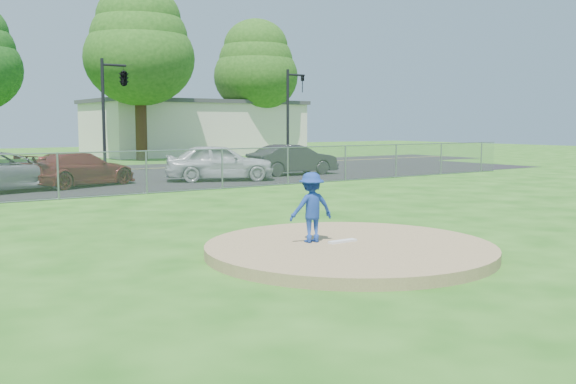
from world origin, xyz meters
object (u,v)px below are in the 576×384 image
Objects in this scene: traffic_signal_center at (122,80)px; parked_car_pearl at (220,162)px; traffic_signal_right at (291,108)px; parked_car_charcoal at (293,160)px; commercial_building at (195,127)px; parked_car_darkred at (80,169)px; tree_right at (139,45)px; parked_car_gray at (5,172)px; pitcher at (311,207)px; tree_far_right at (256,66)px.

traffic_signal_center is 7.97m from parked_car_pearl.
traffic_signal_right is 1.28× the size of parked_car_charcoal.
commercial_building is 3.56× the size of parked_car_darkred.
tree_right is 18.44m from parked_car_pearl.
parked_car_darkred is 1.05× the size of parked_car_charcoal.
commercial_building is at bearing -55.21° from parked_car_gray.
tree_right is 33.53m from pitcher.
traffic_signal_center is 4.23× the size of pitcher.
tree_far_right is at bearing 15.26° from tree_right.
traffic_signal_right is at bearing -96.29° from commercial_building.
tree_right reaches higher than traffic_signal_center.
tree_right reaches higher than parked_car_gray.
parked_car_pearl reaches higher than parked_car_darkred.
parked_car_pearl is (-3.33, -16.79, -6.85)m from tree_right.
tree_far_right is 1.92× the size of traffic_signal_right.
parked_car_charcoal is at bearing -103.56° from parked_car_gray.
tree_far_right is at bearing -12.76° from parked_car_pearl.
parked_car_pearl is (-10.33, -22.79, -1.36)m from commercial_building.
traffic_signal_right reaches higher than parked_car_gray.
tree_right reaches higher than pitcher.
tree_far_right reaches higher than traffic_signal_right.
pitcher is (-9.47, -31.44, -6.79)m from tree_right.
tree_far_right is 2.31× the size of parked_car_pearl.
tree_right is at bearing -96.34° from pitcher.
parked_car_gray is 8.54m from parked_car_pearl.
traffic_signal_center reaches higher than parked_car_gray.
parked_car_gray is (-6.83, -6.38, -3.89)m from traffic_signal_center.
commercial_building is 7.00m from tree_far_right.
tree_right is at bearing 63.29° from traffic_signal_center.
traffic_signal_center is 1.00× the size of traffic_signal_right.
pitcher is at bearing -120.73° from tree_far_right.
parked_car_pearl is at bearing -102.31° from pitcher.
traffic_signal_center is 9.42m from parked_car_charcoal.
parked_car_charcoal is (-9.93, -19.04, -6.33)m from tree_far_right.
parked_car_pearl is at bearing -101.23° from tree_right.
commercial_building is 1.41× the size of tree_right.
commercial_building is 22.87m from parked_car_charcoal.
pitcher is at bearing 158.88° from parked_car_darkred.
parked_car_charcoal is at bearing -86.20° from tree_right.
parked_car_pearl is (8.53, -0.41, 0.08)m from parked_car_gray.
pitcher is 0.30× the size of parked_car_charcoal.
commercial_building reaches higher than pitcher.
traffic_signal_right is at bearing -113.91° from tree_far_right.
tree_far_right is 20.78m from traffic_signal_center.
pitcher is at bearing -113.74° from commercial_building.
parked_car_pearl reaches higher than parked_car_charcoal.
traffic_signal_center is at bearing -53.74° from parked_car_darkred.
traffic_signal_center is 10.13m from parked_car_gray.
parked_car_darkred is at bearing -126.19° from commercial_building.
traffic_signal_right reaches higher than parked_car_charcoal.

